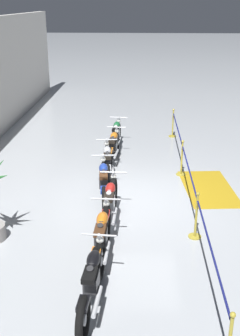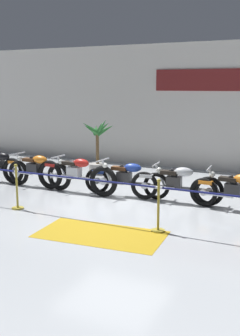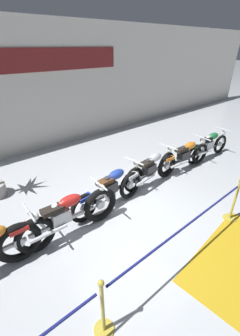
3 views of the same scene
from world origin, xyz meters
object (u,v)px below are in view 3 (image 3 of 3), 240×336
Objects in this scene: stanchion_mid_right at (233,206)px; motorcycle_red_2 at (64,218)px; stanchion_far_left at (125,279)px; floor_banner at (240,260)px; motorcycle_blue_3 at (111,188)px; motorcycle_green_6 at (209,145)px; motorcycle_silver_4 at (150,170)px; motorcycle_orange_5 at (185,156)px; stanchion_mid_left at (103,315)px.

motorcycle_red_2 is at bearing 148.67° from stanchion_mid_right.
stanchion_far_left is 4.45× the size of floor_banner.
motorcycle_blue_3 is at bearing 10.39° from motorcycle_red_2.
motorcycle_green_6 is 5.84m from stanchion_far_left.
stanchion_far_left is (-2.75, -2.11, 0.28)m from motorcycle_silver_4.
motorcycle_red_2 is 3.57m from stanchion_mid_right.
stanchion_far_left is at bearing -91.69° from motorcycle_red_2.
motorcycle_green_6 is at bearing -0.77° from motorcycle_orange_5.
motorcycle_orange_5 is (1.43, -0.08, -0.01)m from motorcycle_silver_4.
motorcycle_blue_3 is at bearing 49.61° from stanchion_mid_left.
motorcycle_green_6 is at bearing -1.99° from motorcycle_silver_4.
motorcycle_green_6 is 3.11m from stanchion_mid_right.
motorcycle_silver_4 reaches higher than motorcycle_green_6.
motorcycle_green_6 is 1.99× the size of stanchion_mid_right.
motorcycle_blue_3 is 1.33m from motorcycle_silver_4.
stanchion_mid_left is at bearing -160.98° from motorcycle_green_6.
motorcycle_silver_4 is 0.21× the size of stanchion_far_left.
stanchion_mid_right reaches higher than motorcycle_red_2.
stanchion_mid_left is (-0.43, -1.85, -0.12)m from motorcycle_red_2.
stanchion_mid_right is (3.10, 0.00, -0.38)m from stanchion_far_left.
stanchion_far_left is (-4.18, -2.03, 0.28)m from motorcycle_orange_5.
motorcycle_silver_4 is at bearing 5.46° from motorcycle_red_2.
stanchion_mid_right is at bearing -80.54° from motorcycle_silver_4.
motorcycle_red_2 is 1.91m from stanchion_mid_left.
motorcycle_silver_4 is (1.33, 0.01, 0.00)m from motorcycle_blue_3.
motorcycle_red_2 is 1.09× the size of motorcycle_blue_3.
stanchion_mid_right reaches higher than motorcycle_silver_4.
motorcycle_green_6 is at bearing 40.36° from stanchion_mid_right.
motorcycle_orange_5 is (4.12, 0.18, -0.02)m from motorcycle_red_2.
motorcycle_red_2 is 1.87m from stanchion_far_left.
motorcycle_silver_4 is at bearing 73.37° from floor_banner.
motorcycle_red_2 is at bearing 125.14° from floor_banner.
stanchion_mid_left is 3.47m from stanchion_mid_right.
motorcycle_red_2 is at bearing -174.54° from motorcycle_silver_4.
motorcycle_silver_4 is 2.14m from stanchion_mid_right.
motorcycle_blue_3 is 2.76m from motorcycle_orange_5.
motorcycle_blue_3 is 1.09× the size of motorcycle_green_6.
stanchion_mid_right is at bearing -31.33° from motorcycle_red_2.
motorcycle_blue_3 is 2.70m from stanchion_mid_right.
stanchion_far_left is at bearing 158.05° from floor_banner.
motorcycle_red_2 is at bearing 88.31° from stanchion_far_left.
floor_banner is (0.77, -2.76, -0.46)m from motorcycle_blue_3.
motorcycle_red_2 is 2.70m from motorcycle_silver_4.
stanchion_far_left is 0.54m from stanchion_mid_left.
motorcycle_blue_3 is 1.00× the size of motorcycle_silver_4.
motorcycle_green_6 is (4.06, -0.09, -0.01)m from motorcycle_blue_3.
stanchion_mid_left is at bearing -130.39° from motorcycle_blue_3.
motorcycle_green_6 is at bearing -1.22° from motorcycle_blue_3.
stanchion_far_left is 10.28× the size of stanchion_mid_right.
motorcycle_green_6 is 0.86× the size of floor_banner.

